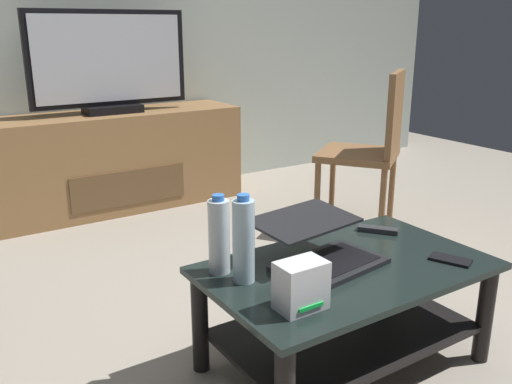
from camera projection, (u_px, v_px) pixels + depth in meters
ground_plane at (310, 363)px, 2.05m from camera, size 7.68×7.68×0.00m
coffee_table at (346, 298)px, 1.97m from camera, size 1.00×0.61×0.40m
media_cabinet at (116, 161)px, 3.72m from camera, size 1.70×0.49×0.65m
television at (109, 64)px, 3.52m from camera, size 1.03×0.20×0.65m
dining_chair at (373, 144)px, 3.23m from camera, size 0.61×0.61×0.96m
laptop at (319, 246)px, 1.94m from camera, size 0.42×0.42×0.15m
router_box at (301, 285)px, 1.62m from camera, size 0.15×0.10×0.15m
water_bottle_near at (219, 236)px, 1.84m from camera, size 0.07×0.07×0.27m
water_bottle_far at (244, 241)px, 1.77m from camera, size 0.07×0.07×0.30m
cell_phone at (450, 260)px, 1.96m from camera, size 0.12×0.16×0.01m
tv_remote at (378, 230)px, 2.24m from camera, size 0.13×0.15×0.02m
soundbar_remote at (246, 260)px, 1.95m from camera, size 0.12×0.16×0.02m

